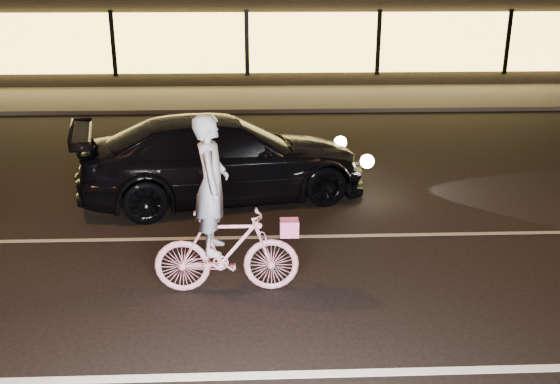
{
  "coord_description": "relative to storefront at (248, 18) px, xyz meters",
  "views": [
    {
      "loc": [
        0.24,
        -6.84,
        3.85
      ],
      "look_at": [
        0.54,
        0.6,
        1.23
      ],
      "focal_mm": 40.0,
      "sensor_mm": 36.0,
      "label": 1
    }
  ],
  "objects": [
    {
      "name": "sedan",
      "position": [
        -0.32,
        -15.1,
        -1.4
      ],
      "size": [
        5.46,
        3.17,
        1.49
      ],
      "rotation": [
        0.0,
        0.0,
        1.8
      ],
      "color": "black",
      "rests_on": "ground"
    },
    {
      "name": "ground",
      "position": [
        0.0,
        -18.97,
        -2.15
      ],
      "size": [
        90.0,
        90.0,
        0.0
      ],
      "primitive_type": "plane",
      "color": "black",
      "rests_on": "ground"
    },
    {
      "name": "cyclist",
      "position": [
        -0.18,
        -18.65,
        -1.33
      ],
      "size": [
        1.83,
        0.63,
        2.31
      ],
      "rotation": [
        0.0,
        0.0,
        1.57
      ],
      "color": "#F24071",
      "rests_on": "ground"
    },
    {
      "name": "storefront",
      "position": [
        0.0,
        0.0,
        0.0
      ],
      "size": [
        25.4,
        8.42,
        4.2
      ],
      "color": "black",
      "rests_on": "ground"
    },
    {
      "name": "sidewalk",
      "position": [
        0.0,
        -5.97,
        -2.09
      ],
      "size": [
        30.0,
        4.0,
        0.12
      ],
      "primitive_type": "cube",
      "color": "#383533",
      "rests_on": "ground"
    },
    {
      "name": "lane_stripe_far",
      "position": [
        0.0,
        -16.97,
        -2.14
      ],
      "size": [
        60.0,
        0.1,
        0.01
      ],
      "primitive_type": "cube",
      "color": "gray",
      "rests_on": "ground"
    },
    {
      "name": "lane_stripe_near",
      "position": [
        0.0,
        -20.47,
        -2.14
      ],
      "size": [
        60.0,
        0.12,
        0.01
      ],
      "primitive_type": "cube",
      "color": "silver",
      "rests_on": "ground"
    }
  ]
}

